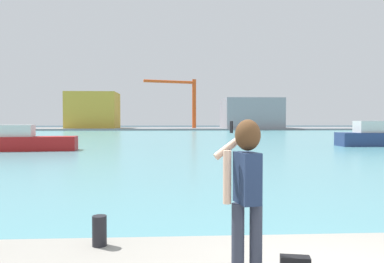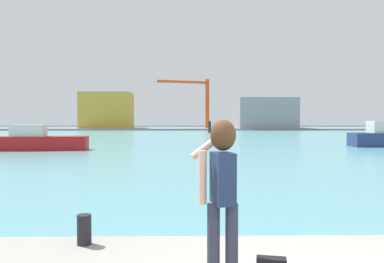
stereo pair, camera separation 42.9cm
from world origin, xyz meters
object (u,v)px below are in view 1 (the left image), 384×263
Objects in this scene: warehouse_left at (93,110)px; person_photographer at (246,181)px; boat_moored at (26,141)px; harbor_bollard at (99,231)px; warehouse_right at (251,113)px; port_crane at (186,96)px; boat_moored_2 at (381,137)px.

person_photographer is at bearing -77.32° from warehouse_left.
harbor_bollard is at bearing -72.59° from boat_moored.
port_crane is at bearing -177.23° from warehouse_right.
harbor_bollard is 0.03× the size of warehouse_left.
warehouse_left is 0.93× the size of port_crane.
person_photographer is 0.21× the size of boat_moored_2.
person_photographer reaches higher than boat_moored_2.
boat_moored is 0.52× the size of warehouse_right.
boat_moored is 64.97m from warehouse_left.
boat_moored_2 is 0.58× the size of warehouse_right.
boat_moored is 0.57× the size of port_crane.
warehouse_right is 1.09× the size of port_crane.
warehouse_left is (-38.81, 60.70, 3.99)m from boat_moored_2.
warehouse_right reaches higher than boat_moored.
boat_moored_2 is 72.16m from warehouse_left.
person_photographer reaches higher than boat_moored.
boat_moored is 0.89× the size of boat_moored_2.
warehouse_left is 23.45m from port_crane.
warehouse_right reaches higher than harbor_bollard.
boat_moored_2 reaches higher than harbor_bollard.
warehouse_right is at bearing 58.28° from boat_moored.
person_photographer is 0.14× the size of warehouse_left.
boat_moored_2 is 62.09m from port_crane.
person_photographer is 28.31m from boat_moored.
harbor_bollard is at bearing -125.24° from boat_moored_2.
port_crane is (-15.65, 59.62, 7.50)m from boat_moored_2.
port_crane reaches higher than person_photographer.
boat_moored is at bearing -103.38° from port_crane.
boat_moored_2 reaches higher than boat_moored.
boat_moored is at bearing -82.81° from warehouse_left.
boat_moored_2 is at bearing 1.29° from boat_moored.
boat_moored_2 is (30.69, 3.62, 0.10)m from boat_moored.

